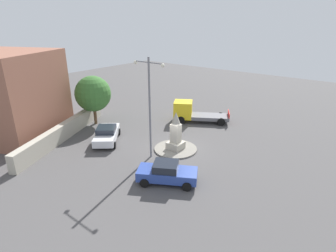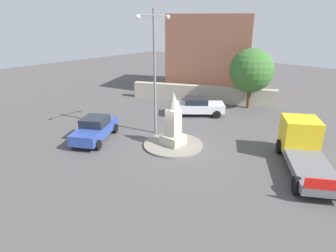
% 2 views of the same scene
% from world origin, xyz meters
% --- Properties ---
extents(ground_plane, '(80.00, 80.00, 0.00)m').
position_xyz_m(ground_plane, '(0.00, 0.00, 0.00)').
color(ground_plane, '#4F4C4C').
extents(traffic_island, '(3.77, 3.77, 0.13)m').
position_xyz_m(traffic_island, '(0.00, 0.00, 0.06)').
color(traffic_island, gray).
rests_on(traffic_island, ground).
extents(monument, '(1.27, 1.27, 3.38)m').
position_xyz_m(monument, '(0.00, 0.00, 1.54)').
color(monument, '#B2AA99').
rests_on(monument, traffic_island).
extents(streetlamp, '(2.96, 0.28, 8.21)m').
position_xyz_m(streetlamp, '(0.85, 2.34, 4.92)').
color(streetlamp, slate).
rests_on(streetlamp, ground).
extents(car_white_waiting, '(4.26, 4.58, 1.48)m').
position_xyz_m(car_white_waiting, '(6.13, 2.58, 0.76)').
color(car_white_waiting, silver).
rests_on(car_white_waiting, ground).
extents(car_blue_near_island, '(4.44, 3.50, 1.54)m').
position_xyz_m(car_blue_near_island, '(-2.63, 4.57, 0.77)').
color(car_blue_near_island, '#2D479E').
rests_on(car_blue_near_island, ground).
extents(truck_yellow_passing, '(6.22, 4.75, 2.29)m').
position_xyz_m(truck_yellow_passing, '(2.85, -6.93, 1.08)').
color(truck_yellow_passing, yellow).
rests_on(truck_yellow_passing, ground).
extents(stone_boundary_wall, '(6.48, 12.83, 1.54)m').
position_xyz_m(stone_boundary_wall, '(9.88, 4.61, 0.77)').
color(stone_boundary_wall, '#B2AA99').
rests_on(stone_boundary_wall, ground).
extents(corner_building, '(10.92, 11.02, 8.05)m').
position_xyz_m(corner_building, '(14.94, 6.97, 4.03)').
color(corner_building, '#935B47').
rests_on(corner_building, ground).
extents(tree_near_wall, '(3.80, 3.80, 5.29)m').
position_xyz_m(tree_near_wall, '(10.83, 0.21, 3.38)').
color(tree_near_wall, brown).
rests_on(tree_near_wall, ground).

